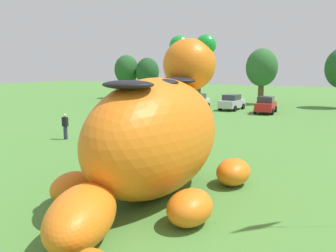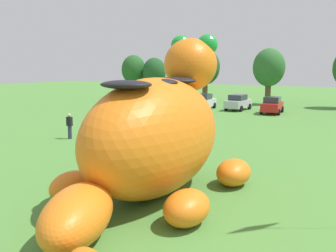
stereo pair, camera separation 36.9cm
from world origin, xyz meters
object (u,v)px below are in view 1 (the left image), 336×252
object	(u,v)px
giant_inflatable_creature	(156,135)
spectator_near_inflatable	(157,122)
car_white	(198,101)
car_silver	(232,102)
car_red	(266,105)
spectator_mid_field	(65,127)

from	to	relation	value
giant_inflatable_creature	spectator_near_inflatable	world-z (taller)	giant_inflatable_creature
car_white	car_silver	xyz separation A→B (m)	(3.72, 0.93, 0.00)
car_white	car_red	bearing A→B (deg)	-1.56
car_white	spectator_mid_field	world-z (taller)	car_white
car_white	spectator_near_inflatable	world-z (taller)	car_white
giant_inflatable_creature	spectator_near_inflatable	size ratio (longest dim) A/B	7.00
car_red	spectator_near_inflatable	bearing A→B (deg)	-105.73
giant_inflatable_creature	car_red	xyz separation A→B (m)	(-1.59, 26.35, -1.41)
giant_inflatable_creature	spectator_near_inflatable	bearing A→B (deg)	118.70
car_white	car_silver	bearing A→B (deg)	14.08
car_silver	spectator_near_inflatable	bearing A→B (deg)	-91.29
spectator_near_inflatable	car_red	bearing A→B (deg)	74.27
car_silver	spectator_near_inflatable	distance (m)	16.63
car_silver	spectator_near_inflatable	xyz separation A→B (m)	(-0.38, -16.62, -0.01)
car_white	spectator_near_inflatable	xyz separation A→B (m)	(3.35, -15.69, -0.01)
car_white	car_silver	world-z (taller)	same
car_silver	spectator_mid_field	distance (m)	21.67
car_white	spectator_mid_field	distance (m)	20.22
car_white	spectator_mid_field	xyz separation A→B (m)	(-1.11, -20.19, -0.01)
giant_inflatable_creature	car_silver	bearing A→B (deg)	101.47
giant_inflatable_creature	car_white	bearing A→B (deg)	109.30
car_white	spectator_near_inflatable	bearing A→B (deg)	-77.96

